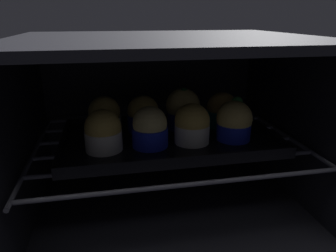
{
  "coord_description": "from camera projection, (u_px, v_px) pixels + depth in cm",
  "views": [
    {
      "loc": [
        -12.35,
        -40.43,
        39.29
      ],
      "look_at": [
        0.0,
        20.79,
        17.48
      ],
      "focal_mm": 33.93,
      "sensor_mm": 36.0,
      "label": 1
    }
  ],
  "objects": [
    {
      "name": "muffin_row1_col1",
      "position": [
        143.0,
        115.0,
        0.69
      ],
      "size": [
        6.98,
        6.98,
        7.86
      ],
      "color": "#1928B7",
      "rests_on": "baking_tray"
    },
    {
      "name": "oven_rack",
      "position": [
        167.0,
        141.0,
        0.69
      ],
      "size": [
        54.8,
        42.0,
        0.8
      ],
      "color": "#51515B",
      "rests_on": "oven_cavity"
    },
    {
      "name": "muffin_row1_col3",
      "position": [
        222.0,
        111.0,
        0.72
      ],
      "size": [
        6.99,
        6.99,
        7.83
      ],
      "color": "#0C8C84",
      "rests_on": "baking_tray"
    },
    {
      "name": "muffin_row0_col1",
      "position": [
        150.0,
        129.0,
        0.61
      ],
      "size": [
        6.98,
        6.98,
        7.98
      ],
      "color": "#1928B7",
      "rests_on": "baking_tray"
    },
    {
      "name": "muffin_row0_col2",
      "position": [
        192.0,
        125.0,
        0.63
      ],
      "size": [
        7.02,
        7.02,
        7.99
      ],
      "color": "silver",
      "rests_on": "baking_tray"
    },
    {
      "name": "oven_cavity",
      "position": [
        163.0,
        120.0,
        0.71
      ],
      "size": [
        59.0,
        47.0,
        37.0
      ],
      "color": "black",
      "rests_on": "ground"
    },
    {
      "name": "muffin_row0_col3",
      "position": [
        234.0,
        122.0,
        0.64
      ],
      "size": [
        7.28,
        7.28,
        8.64
      ],
      "color": "#1928B7",
      "rests_on": "baking_tray"
    },
    {
      "name": "baking_tray",
      "position": [
        168.0,
        138.0,
        0.67
      ],
      "size": [
        43.38,
        25.88,
        2.2
      ],
      "color": "black",
      "rests_on": "oven_rack"
    },
    {
      "name": "muffin_row1_col2",
      "position": [
        183.0,
        109.0,
        0.71
      ],
      "size": [
        7.62,
        7.62,
        9.39
      ],
      "color": "#1928B7",
      "rests_on": "baking_tray"
    },
    {
      "name": "muffin_row1_col0",
      "position": [
        105.0,
        117.0,
        0.67
      ],
      "size": [
        6.98,
        6.98,
        8.23
      ],
      "color": "silver",
      "rests_on": "baking_tray"
    },
    {
      "name": "muffin_row0_col0",
      "position": [
        103.0,
        132.0,
        0.59
      ],
      "size": [
        6.98,
        6.98,
        7.91
      ],
      "color": "silver",
      "rests_on": "baking_tray"
    }
  ]
}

